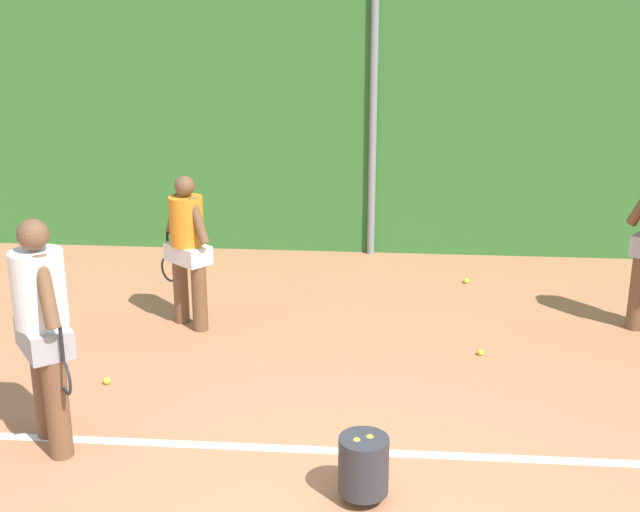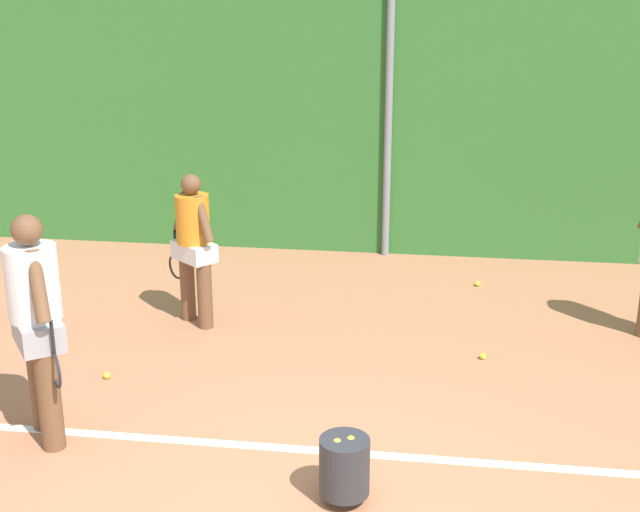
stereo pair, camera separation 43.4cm
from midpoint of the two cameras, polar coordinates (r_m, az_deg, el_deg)
name	(u,v)px [view 2 (the right image)]	position (r m, az deg, el deg)	size (l,w,h in m)	color
ground_plane	(350,415)	(7.36, 3.73, -10.70)	(31.00, 31.00, 0.00)	#B2704C
hedge_fence_backdrop	(389,124)	(11.29, 5.80, 8.86)	(20.15, 0.25, 3.51)	#33702D
fence_post_center	(388,121)	(11.10, 5.77, 9.07)	(0.10, 0.10, 3.64)	gray
court_baseline_paint	(341,452)	(6.83, 3.32, -13.12)	(14.72, 0.10, 0.01)	white
player_foreground_near	(37,317)	(6.85, -16.90, -3.99)	(0.62, 0.67, 1.88)	brown
player_midcourt	(193,242)	(8.96, -7.18, 0.96)	(0.65, 0.53, 1.65)	brown
ball_hopper	(344,466)	(6.12, 3.75, -13.98)	(0.36, 0.36, 0.51)	#2D2D33
tennis_ball_1	(478,284)	(10.49, 11.78, -1.85)	(0.07, 0.07, 0.07)	#CCDB33
tennis_ball_2	(483,356)	(8.53, 12.39, -6.64)	(0.07, 0.07, 0.07)	#CCDB33
tennis_ball_6	(107,375)	(8.14, -12.71, -7.90)	(0.07, 0.07, 0.07)	#CCDB33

